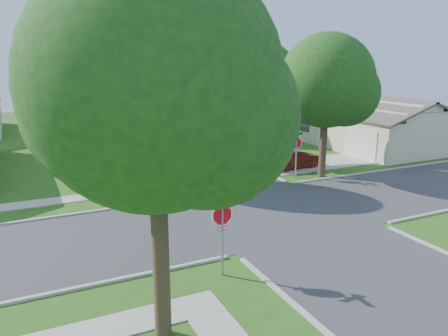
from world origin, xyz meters
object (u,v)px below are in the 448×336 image
(tree_ne_corner, at_px, (327,85))
(car_curb_east, at_px, (149,117))
(tree_e_mid, at_px, (196,68))
(car_driveway, at_px, (295,159))
(tree_w_mid, at_px, (89,67))
(tree_w_far, at_px, (71,74))
(tree_sw_corner, at_px, (157,96))
(house_ne_far, at_px, (259,107))
(tree_e_near, at_px, (263,81))
(tree_e_far, at_px, (155,69))
(stop_sign_ne, at_px, (297,145))
(house_ne_near, at_px, (365,127))
(car_curb_west, at_px, (83,113))
(stop_sign_sw, at_px, (222,219))
(tree_w_near, at_px, (123,76))

(tree_ne_corner, xyz_separation_m, car_curb_east, (-3.16, 27.79, -4.97))
(tree_e_mid, relative_size, car_driveway, 2.39)
(tree_w_mid, bearing_deg, tree_w_far, 90.05)
(tree_sw_corner, relative_size, house_ne_far, 0.70)
(tree_e_near, distance_m, tree_w_mid, 15.26)
(tree_sw_corner, xyz_separation_m, tree_ne_corner, (13.80, 11.20, -0.67))
(tree_e_far, bearing_deg, tree_w_far, -180.00)
(stop_sign_ne, xyz_separation_m, car_driveway, (1.30, 1.99, -1.40))
(car_driveway, height_order, car_curb_east, car_driveway)
(tree_e_mid, height_order, house_ne_near, tree_e_mid)
(tree_w_far, xyz_separation_m, car_driveway, (10.65, -27.32, -4.87))
(tree_e_far, relative_size, car_curb_west, 1.80)
(stop_sign_ne, bearing_deg, tree_e_near, 89.32)
(stop_sign_ne, distance_m, tree_e_far, 29.57)
(tree_w_mid, xyz_separation_m, tree_ne_corner, (11.00, -16.80, -0.90))
(car_driveway, distance_m, car_curb_east, 25.46)
(stop_sign_ne, bearing_deg, tree_e_mid, 89.80)
(stop_sign_ne, height_order, tree_e_near, tree_e_near)
(house_ne_far, distance_m, car_curb_east, 13.17)
(tree_e_mid, distance_m, car_curb_east, 12.44)
(stop_sign_sw, xyz_separation_m, car_driveway, (10.70, 11.39, -1.40))
(tree_e_near, height_order, tree_e_far, tree_e_far)
(tree_w_mid, height_order, tree_w_far, tree_w_mid)
(tree_sw_corner, bearing_deg, tree_w_mid, 84.30)
(tree_e_near, xyz_separation_m, car_driveway, (1.25, -2.32, -5.01))
(stop_sign_sw, relative_size, car_curb_west, 0.61)
(tree_e_near, bearing_deg, tree_e_far, 90.00)
(tree_e_mid, bearing_deg, tree_w_far, 125.90)
(stop_sign_sw, distance_m, tree_e_far, 40.04)
(stop_sign_ne, xyz_separation_m, tree_w_mid, (-9.34, 16.31, 4.46))
(tree_w_far, distance_m, house_ne_far, 21.61)
(tree_ne_corner, bearing_deg, tree_e_near, 108.53)
(tree_e_near, relative_size, car_curb_east, 2.25)
(tree_ne_corner, height_order, house_ne_near, tree_ne_corner)
(tree_w_mid, distance_m, car_driveway, 18.77)
(stop_sign_sw, distance_m, car_curb_west, 42.74)
(tree_w_far, relative_size, car_curb_west, 1.66)
(tree_e_far, xyz_separation_m, car_curb_east, (-1.55, -2.01, -5.35))
(car_curb_east, bearing_deg, tree_e_near, -90.08)
(tree_w_mid, height_order, tree_sw_corner, tree_w_mid)
(car_curb_east, bearing_deg, car_driveway, -87.63)
(stop_sign_ne, bearing_deg, tree_w_mid, 119.80)
(tree_e_mid, bearing_deg, stop_sign_ne, -90.20)
(tree_w_mid, xyz_separation_m, car_curb_east, (7.84, 10.99, -5.86))
(tree_e_far, xyz_separation_m, tree_w_mid, (-9.39, -13.00, 0.51))
(stop_sign_sw, distance_m, tree_w_mid, 26.09)
(tree_e_mid, distance_m, tree_sw_corner, 30.54)
(tree_e_near, relative_size, tree_w_near, 0.92)
(house_ne_near, bearing_deg, tree_e_mid, 138.30)
(tree_w_near, height_order, tree_w_far, tree_w_near)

